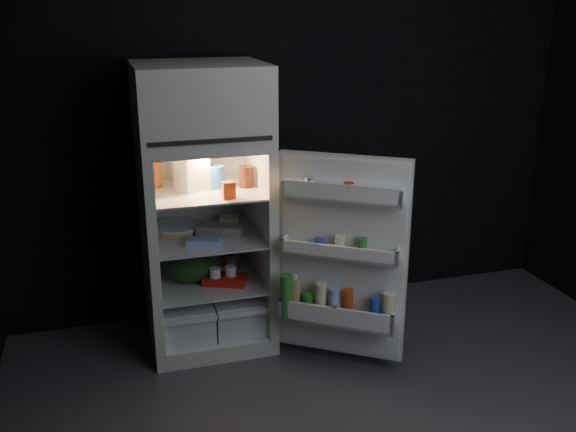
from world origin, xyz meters
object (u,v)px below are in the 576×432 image
object	(u,v)px
refrigerator	(204,198)
egg_carton	(219,231)
yogurt_tray	(225,280)
fridge_door	(340,262)
milk_jug	(192,170)

from	to	relation	value
refrigerator	egg_carton	distance (m)	0.22
egg_carton	yogurt_tray	bearing A→B (deg)	-51.54
fridge_door	yogurt_tray	distance (m)	0.78
fridge_door	egg_carton	xyz separation A→B (m)	(-0.61, 0.51, 0.08)
fridge_door	egg_carton	distance (m)	0.80
refrigerator	egg_carton	size ratio (longest dim) A/B	6.43
refrigerator	milk_jug	world-z (taller)	refrigerator
refrigerator	egg_carton	bearing A→B (deg)	-45.64
refrigerator	fridge_door	distance (m)	0.94
refrigerator	yogurt_tray	distance (m)	0.53
refrigerator	milk_jug	bearing A→B (deg)	-159.10
yogurt_tray	fridge_door	bearing A→B (deg)	-13.96
fridge_door	milk_jug	size ratio (longest dim) A/B	5.08
fridge_door	milk_jug	bearing A→B (deg)	143.30
milk_jug	yogurt_tray	distance (m)	0.72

